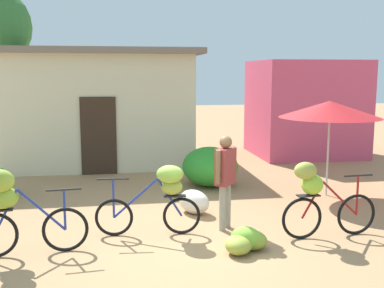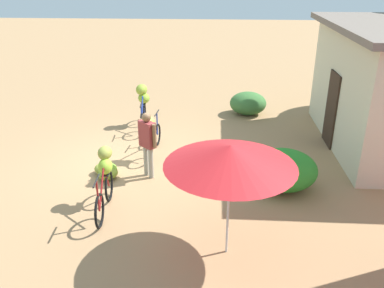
{
  "view_description": "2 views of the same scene",
  "coord_description": "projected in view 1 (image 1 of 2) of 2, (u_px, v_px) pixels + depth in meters",
  "views": [
    {
      "loc": [
        -1.01,
        -6.73,
        2.61
      ],
      "look_at": [
        0.34,
        1.65,
        1.3
      ],
      "focal_mm": 43.37,
      "sensor_mm": 36.0,
      "label": 1
    },
    {
      "loc": [
        9.1,
        2.12,
        4.56
      ],
      "look_at": [
        0.4,
        1.59,
        0.71
      ],
      "focal_mm": 37.85,
      "sensor_mm": 36.0,
      "label": 2
    }
  ],
  "objects": [
    {
      "name": "building_low",
      "position": [
        100.0,
        106.0,
        13.48
      ],
      "size": [
        5.56,
        3.99,
        3.25
      ],
      "color": "beige",
      "rests_on": "ground"
    },
    {
      "name": "ground_plane",
      "position": [
        187.0,
        244.0,
        7.12
      ],
      "size": [
        60.0,
        60.0,
        0.0
      ],
      "primitive_type": "plane",
      "color": "#A67E54"
    },
    {
      "name": "bicycle_leftmost",
      "position": [
        11.0,
        204.0,
        6.53
      ],
      "size": [
        1.64,
        0.49,
        1.29
      ],
      "color": "black",
      "rests_on": "ground"
    },
    {
      "name": "hedge_bush_front_right",
      "position": [
        210.0,
        166.0,
        10.77
      ],
      "size": [
        1.29,
        1.52,
        0.9
      ],
      "primitive_type": "ellipsoid",
      "color": "#2D8E2A",
      "rests_on": "ground"
    },
    {
      "name": "bicycle_center_loaded",
      "position": [
        319.0,
        195.0,
        7.29
      ],
      "size": [
        1.62,
        0.32,
        1.24
      ],
      "color": "black",
      "rests_on": "ground"
    },
    {
      "name": "person_vendor",
      "position": [
        225.0,
        173.0,
        7.67
      ],
      "size": [
        0.42,
        0.45,
        1.59
      ],
      "color": "gray",
      "rests_on": "ground"
    },
    {
      "name": "bicycle_near_pile",
      "position": [
        162.0,
        192.0,
        7.43
      ],
      "size": [
        1.7,
        0.46,
        1.15
      ],
      "color": "black",
      "rests_on": "ground"
    },
    {
      "name": "shop_pink",
      "position": [
        305.0,
        108.0,
        14.73
      ],
      "size": [
        3.2,
        2.8,
        2.98
      ],
      "primitive_type": "cube",
      "color": "#D74A6D",
      "rests_on": "ground"
    },
    {
      "name": "produce_sack",
      "position": [
        194.0,
        202.0,
        8.66
      ],
      "size": [
        0.73,
        0.83,
        0.44
      ],
      "primitive_type": "ellipsoid",
      "rotation": [
        0.0,
        0.0,
        2.1
      ],
      "color": "silver",
      "rests_on": "ground"
    },
    {
      "name": "market_umbrella",
      "position": [
        330.0,
        109.0,
        9.68
      ],
      "size": [
        2.12,
        2.12,
        2.02
      ],
      "color": "beige",
      "rests_on": "ground"
    },
    {
      "name": "banana_pile_on_ground",
      "position": [
        246.0,
        241.0,
        6.85
      ],
      "size": [
        0.81,
        0.74,
        0.35
      ],
      "color": "#76B333",
      "rests_on": "ground"
    }
  ]
}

